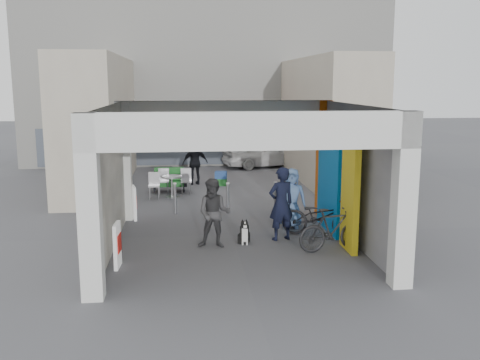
{
  "coord_description": "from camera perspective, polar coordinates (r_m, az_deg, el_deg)",
  "views": [
    {
      "loc": [
        -1.27,
        -13.78,
        4.03
      ],
      "look_at": [
        0.32,
        1.0,
        1.31
      ],
      "focal_mm": 40.0,
      "sensor_mm": 36.0,
      "label": 1
    }
  ],
  "objects": [
    {
      "name": "produce_stand",
      "position": [
        20.17,
        -7.57,
        -0.25
      ],
      "size": [
        1.31,
        0.71,
        0.86
      ],
      "rotation": [
        0.0,
        0.0,
        0.15
      ],
      "color": "black",
      "rests_on": "ground"
    },
    {
      "name": "far_building",
      "position": [
        27.8,
        -3.57,
        10.28
      ],
      "size": [
        18.0,
        4.08,
        8.0
      ],
      "color": "silver",
      "rests_on": "ground"
    },
    {
      "name": "crate_stack",
      "position": [
        21.17,
        -2.05,
        0.17
      ],
      "size": [
        0.51,
        0.43,
        0.56
      ],
      "rotation": [
        0.0,
        0.0,
        -0.19
      ],
      "color": "#1B601B",
      "rests_on": "ground"
    },
    {
      "name": "advert_board_near",
      "position": [
        12.13,
        -12.94,
        -6.78
      ],
      "size": [
        0.13,
        0.55,
        1.0
      ],
      "rotation": [
        0.0,
        0.0,
        -0.06
      ],
      "color": "silver",
      "rests_on": "ground"
    },
    {
      "name": "advert_board_far",
      "position": [
        16.2,
        -11.22,
        -2.39
      ],
      "size": [
        0.19,
        0.55,
        1.0
      ],
      "rotation": [
        0.0,
        0.0,
        0.2
      ],
      "color": "silver",
      "rests_on": "ground"
    },
    {
      "name": "arcade_canopy",
      "position": [
        13.2,
        1.8,
        2.85
      ],
      "size": [
        6.4,
        6.45,
        6.4
      ],
      "color": "silver",
      "rests_on": "ground"
    },
    {
      "name": "ground",
      "position": [
        14.41,
        -0.84,
        -5.86
      ],
      "size": [
        90.0,
        90.0,
        0.0
      ],
      "primitive_type": "plane",
      "color": "#525257",
      "rests_on": "ground"
    },
    {
      "name": "plaza_bldg_left",
      "position": [
        21.58,
        -14.81,
        5.97
      ],
      "size": [
        2.0,
        9.0,
        5.0
      ],
      "primitive_type": "cube",
      "color": "#BAB09A",
      "rests_on": "ground"
    },
    {
      "name": "man_with_dog",
      "position": [
        13.78,
        4.41,
        -2.54
      ],
      "size": [
        0.8,
        0.65,
        1.91
      ],
      "primitive_type": "imported",
      "rotation": [
        0.0,
        0.0,
        3.45
      ],
      "color": "black",
      "rests_on": "ground"
    },
    {
      "name": "bollard_left",
      "position": [
        16.67,
        -6.94,
        -1.99
      ],
      "size": [
        0.09,
        0.09,
        0.96
      ],
      "primitive_type": "cylinder",
      "color": "gray",
      "rests_on": "ground"
    },
    {
      "name": "border_collie",
      "position": [
        13.58,
        0.45,
        -5.75
      ],
      "size": [
        0.24,
        0.47,
        0.65
      ],
      "rotation": [
        0.0,
        0.0,
        -0.4
      ],
      "color": "black",
      "rests_on": "ground"
    },
    {
      "name": "plaza_bldg_right",
      "position": [
        22.1,
        9.07,
        6.28
      ],
      "size": [
        2.0,
        9.0,
        5.0
      ],
      "primitive_type": "cube",
      "color": "#BAB09A",
      "rests_on": "ground"
    },
    {
      "name": "white_van",
      "position": [
        25.79,
        2.54,
        2.88
      ],
      "size": [
        4.21,
        2.54,
        1.34
      ],
      "primitive_type": "imported",
      "rotation": [
        0.0,
        0.0,
        1.83
      ],
      "color": "silver",
      "rests_on": "ground"
    },
    {
      "name": "bollard_center",
      "position": [
        16.77,
        -1.31,
        -1.91
      ],
      "size": [
        0.09,
        0.09,
        0.92
      ],
      "primitive_type": "cylinder",
      "color": "gray",
      "rests_on": "ground"
    },
    {
      "name": "man_crates",
      "position": [
        21.33,
        -4.81,
        1.85
      ],
      "size": [
        1.1,
        0.66,
        1.76
      ],
      "primitive_type": "imported",
      "rotation": [
        0.0,
        0.0,
        3.38
      ],
      "color": "black",
      "rests_on": "ground"
    },
    {
      "name": "cafe_set",
      "position": [
        19.44,
        -7.62,
        -0.7
      ],
      "size": [
        1.52,
        1.22,
        0.92
      ],
      "rotation": [
        0.0,
        0.0,
        0.04
      ],
      "color": "#A5A5AA",
      "rests_on": "ground"
    },
    {
      "name": "man_back_turned",
      "position": [
        13.17,
        -2.76,
        -3.56
      ],
      "size": [
        0.95,
        0.81,
        1.72
      ],
      "primitive_type": "imported",
      "rotation": [
        0.0,
        0.0,
        -0.21
      ],
      "color": "#3C3C3F",
      "rests_on": "ground"
    },
    {
      "name": "bicycle_rear",
      "position": [
        13.14,
        9.9,
        -5.22
      ],
      "size": [
        1.84,
        0.83,
        1.07
      ],
      "primitive_type": "imported",
      "rotation": [
        0.0,
        0.0,
        1.76
      ],
      "color": "black",
      "rests_on": "ground"
    },
    {
      "name": "man_elderly",
      "position": [
        14.99,
        5.48,
        -1.94
      ],
      "size": [
        0.88,
        0.63,
        1.69
      ],
      "primitive_type": "imported",
      "rotation": [
        0.0,
        0.0,
        -0.12
      ],
      "color": "#5A7AAF",
      "rests_on": "ground"
    },
    {
      "name": "bollard_right",
      "position": [
        16.92,
        3.8,
        -1.82
      ],
      "size": [
        0.09,
        0.09,
        0.92
      ],
      "primitive_type": "cylinder",
      "color": "gray",
      "rests_on": "ground"
    },
    {
      "name": "bicycle_front",
      "position": [
        14.33,
        8.51,
        -3.88
      ],
      "size": [
        2.14,
        1.35,
        1.06
      ],
      "primitive_type": "imported",
      "rotation": [
        0.0,
        0.0,
        1.22
      ],
      "color": "black",
      "rests_on": "ground"
    }
  ]
}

